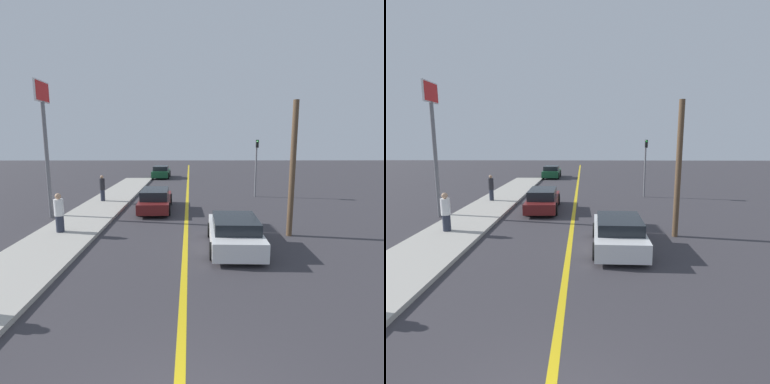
% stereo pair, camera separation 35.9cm
% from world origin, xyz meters
% --- Properties ---
extents(road_center_line, '(0.20, 60.00, 0.01)m').
position_xyz_m(road_center_line, '(0.00, 18.00, 0.00)').
color(road_center_line, gold).
rests_on(road_center_line, ground_plane).
extents(sidewalk_left, '(2.80, 28.98, 0.15)m').
position_xyz_m(sidewalk_left, '(-5.21, 14.49, 0.08)').
color(sidewalk_left, '#ADA89E').
rests_on(sidewalk_left, ground_plane).
extents(car_near_right_lane, '(2.07, 4.07, 1.25)m').
position_xyz_m(car_near_right_lane, '(1.88, 8.21, 0.61)').
color(car_near_right_lane, silver).
rests_on(car_near_right_lane, ground_plane).
extents(car_ahead_center, '(1.95, 4.62, 1.28)m').
position_xyz_m(car_ahead_center, '(-1.86, 14.62, 0.63)').
color(car_ahead_center, maroon).
rests_on(car_ahead_center, ground_plane).
extents(car_far_distant, '(1.90, 4.00, 1.33)m').
position_xyz_m(car_far_distant, '(-2.99, 30.27, 0.65)').
color(car_far_distant, '#144728').
rests_on(car_far_distant, ground_plane).
extents(pedestrian_mid_group, '(0.40, 0.40, 1.71)m').
position_xyz_m(pedestrian_mid_group, '(-5.47, 9.84, 1.00)').
color(pedestrian_mid_group, '#282D3D').
rests_on(pedestrian_mid_group, sidewalk_left).
extents(pedestrian_far_standing, '(0.34, 0.34, 1.70)m').
position_xyz_m(pedestrian_far_standing, '(-5.57, 16.66, 1.00)').
color(pedestrian_far_standing, '#282D3D').
rests_on(pedestrian_far_standing, sidewalk_left).
extents(traffic_light, '(0.18, 0.40, 4.14)m').
position_xyz_m(traffic_light, '(4.98, 18.83, 2.53)').
color(traffic_light, slate).
rests_on(traffic_light, ground_plane).
extents(roadside_sign, '(0.20, 1.46, 7.02)m').
position_xyz_m(roadside_sign, '(-7.22, 12.82, 4.87)').
color(roadside_sign, slate).
rests_on(roadside_sign, ground_plane).
extents(utility_pole, '(0.24, 0.24, 5.71)m').
position_xyz_m(utility_pole, '(4.49, 9.70, 2.86)').
color(utility_pole, brown).
rests_on(utility_pole, ground_plane).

